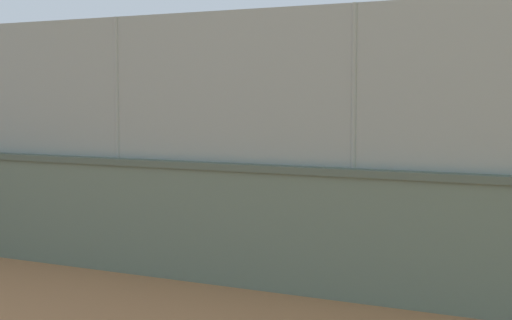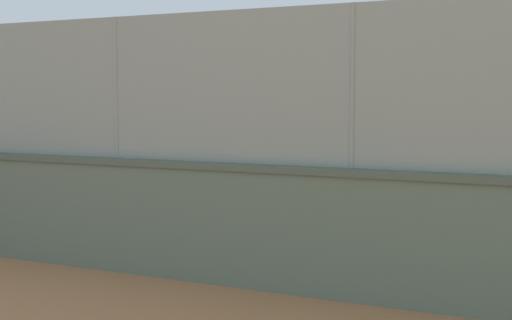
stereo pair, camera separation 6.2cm
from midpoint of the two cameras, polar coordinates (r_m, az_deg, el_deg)
The scene contains 5 objects.
ground_plane at distance 18.40m, azimuth 10.95°, elevation -2.37°, with size 260.00×260.00×0.00m, color #A36B42.
perimeter_wall at distance 10.18m, azimuth -10.11°, elevation -3.82°, with size 32.43×0.87×1.43m.
fence_panel_on_wall at distance 10.08m, azimuth -10.24°, elevation 5.21°, with size 31.84×0.48×1.77m.
player_foreground_swinging at distance 14.34m, azimuth -12.91°, elevation -0.35°, with size 0.76×1.28×1.68m.
spare_ball_by_wall at distance 9.94m, azimuth 17.54°, elevation -7.90°, with size 0.17×0.17×0.17m, color yellow.
Camera 1 is at (-5.44, 17.44, 2.20)m, focal length 54.89 mm.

